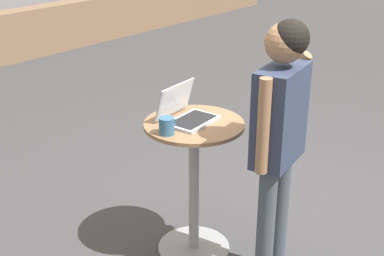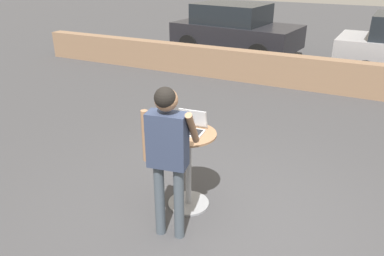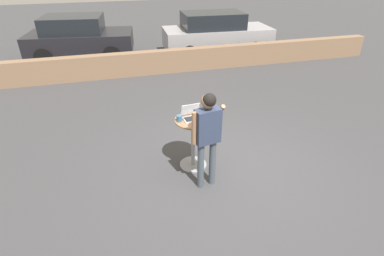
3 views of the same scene
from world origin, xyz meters
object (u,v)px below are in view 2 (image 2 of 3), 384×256
object	(u,v)px
cafe_table	(188,163)
laptop	(190,127)
coffee_mug	(170,125)
parked_car_near_street	(235,29)
standing_person	(167,146)

from	to	relation	value
cafe_table	laptop	distance (m)	0.45
coffee_mug	parked_car_near_street	xyz separation A→B (m)	(-2.03, 7.82, -0.24)
cafe_table	standing_person	xyz separation A→B (m)	(0.06, -0.59, 0.52)
coffee_mug	parked_car_near_street	size ratio (longest dim) A/B	0.03
parked_car_near_street	standing_person	bearing A→B (deg)	-74.50
coffee_mug	standing_person	distance (m)	0.68
cafe_table	standing_person	size ratio (longest dim) A/B	0.57
standing_person	cafe_table	bearing A→B (deg)	96.21
cafe_table	coffee_mug	xyz separation A→B (m)	(-0.25, 0.01, 0.45)
cafe_table	coffee_mug	bearing A→B (deg)	177.69
standing_person	laptop	bearing A→B (deg)	95.99
laptop	parked_car_near_street	distance (m)	8.09
cafe_table	parked_car_near_street	world-z (taller)	parked_car_near_street
cafe_table	coffee_mug	distance (m)	0.51
coffee_mug	parked_car_near_street	bearing A→B (deg)	104.52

